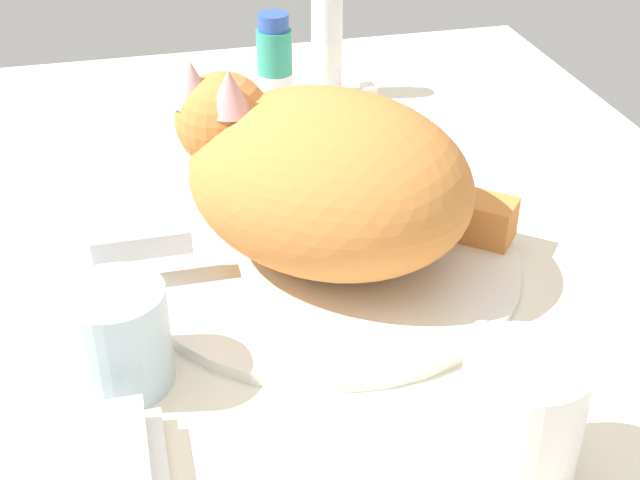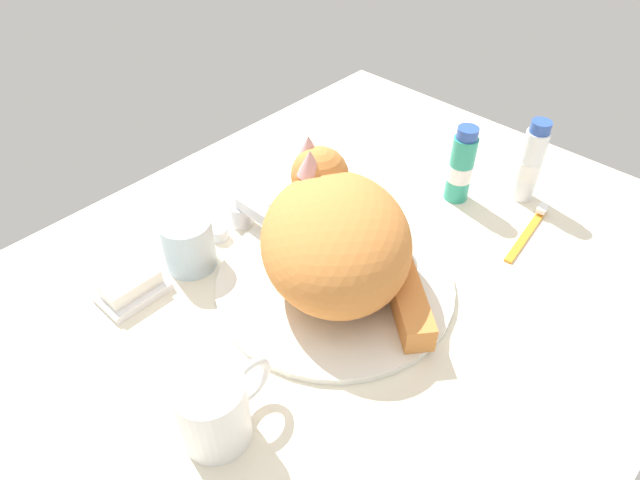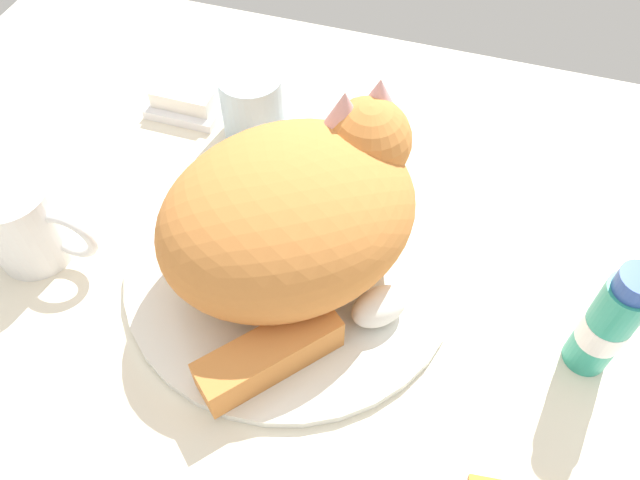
% 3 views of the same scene
% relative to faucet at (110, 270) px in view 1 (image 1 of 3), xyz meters
% --- Properties ---
extents(ground_plane, '(1.10, 0.83, 0.03)m').
position_rel_faucet_xyz_m(ground_plane, '(0.00, -0.18, -0.04)').
color(ground_plane, silver).
extents(sink_basin, '(0.33, 0.33, 0.01)m').
position_rel_faucet_xyz_m(sink_basin, '(0.00, -0.18, -0.02)').
color(sink_basin, silver).
rests_on(sink_basin, ground_plane).
extents(faucet, '(0.12, 0.10, 0.06)m').
position_rel_faucet_xyz_m(faucet, '(0.00, 0.00, 0.00)').
color(faucet, silver).
rests_on(faucet, ground_plane).
extents(cat, '(0.31, 0.33, 0.16)m').
position_rel_faucet_xyz_m(cat, '(0.01, -0.18, 0.06)').
color(cat, '#D17F3D').
rests_on(cat, sink_basin).
extents(coffee_mug, '(0.12, 0.08, 0.09)m').
position_rel_faucet_xyz_m(coffee_mug, '(-0.25, -0.24, 0.02)').
color(coffee_mug, white).
rests_on(coffee_mug, ground_plane).
extents(rinse_cup, '(0.07, 0.07, 0.08)m').
position_rel_faucet_xyz_m(rinse_cup, '(-0.11, -0.00, 0.02)').
color(rinse_cup, silver).
rests_on(rinse_cup, ground_plane).
extents(soap_dish, '(0.09, 0.06, 0.01)m').
position_rel_faucet_xyz_m(soap_dish, '(-0.20, 0.01, -0.02)').
color(soap_dish, white).
rests_on(soap_dish, ground_plane).
extents(soap_bar, '(0.08, 0.04, 0.02)m').
position_rel_faucet_xyz_m(soap_bar, '(-0.20, 0.01, -0.00)').
color(soap_bar, white).
rests_on(soap_bar, soap_dish).
extents(toothpaste_bottle, '(0.04, 0.04, 0.13)m').
position_rel_faucet_xyz_m(toothpaste_bottle, '(0.29, -0.20, 0.04)').
color(toothpaste_bottle, teal).
rests_on(toothpaste_bottle, ground_plane).
extents(mouthwash_bottle, '(0.04, 0.04, 0.14)m').
position_rel_faucet_xyz_m(mouthwash_bottle, '(0.36, -0.27, 0.04)').
color(mouthwash_bottle, white).
rests_on(mouthwash_bottle, ground_plane).
extents(toothbrush, '(0.15, 0.03, 0.02)m').
position_rel_faucet_xyz_m(toothbrush, '(0.29, -0.33, -0.02)').
color(toothbrush, orange).
rests_on(toothbrush, ground_plane).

